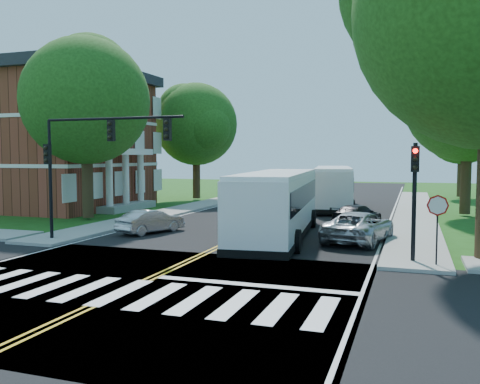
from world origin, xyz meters
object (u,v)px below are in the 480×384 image
at_px(bus_lead, 278,203).
at_px(suv, 359,227).
at_px(hatchback, 151,221).
at_px(signal_ne, 415,186).
at_px(dark_sedan, 357,215).
at_px(signal_nw, 91,149).
at_px(bus_follow, 333,186).

distance_m(bus_lead, suv, 4.06).
bearing_deg(hatchback, signal_ne, -176.07).
distance_m(signal_ne, hatchback, 13.83).
bearing_deg(dark_sedan, bus_lead, 80.12).
bearing_deg(signal_ne, signal_nw, -179.95).
xyz_separation_m(signal_ne, bus_follow, (-5.98, 19.94, -1.26)).
height_order(signal_nw, suv, signal_nw).
height_order(signal_nw, bus_lead, signal_nw).
distance_m(bus_follow, suv, 15.92).
xyz_separation_m(signal_ne, suv, (-2.43, 4.45, -2.23)).
relative_size(signal_nw, bus_follow, 0.57).
height_order(bus_follow, suv, bus_follow).
xyz_separation_m(signal_ne, dark_sedan, (-3.13, 10.37, -2.35)).
xyz_separation_m(bus_follow, dark_sedan, (2.85, -9.57, -1.08)).
bearing_deg(signal_ne, dark_sedan, 106.79).
bearing_deg(signal_nw, signal_ne, 0.05).
height_order(signal_ne, hatchback, signal_ne).
bearing_deg(dark_sedan, signal_nw, 61.97).
bearing_deg(suv, bus_lead, 11.59).
relative_size(bus_lead, hatchback, 3.40).
distance_m(signal_nw, signal_ne, 14.13).
relative_size(bus_lead, bus_follow, 1.02).
xyz_separation_m(hatchback, suv, (10.67, 0.68, 0.10)).
bearing_deg(bus_follow, hatchback, 57.64).
relative_size(signal_ne, hatchback, 1.17).
xyz_separation_m(signal_ne, hatchback, (-13.10, 3.77, -2.33)).
relative_size(signal_ne, suv, 0.85).
distance_m(bus_follow, dark_sedan, 10.04).
relative_size(bus_follow, hatchback, 3.35).
bearing_deg(bus_follow, dark_sedan, 97.98).
distance_m(bus_lead, hatchback, 6.86).
bearing_deg(signal_nw, bus_follow, 67.96).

